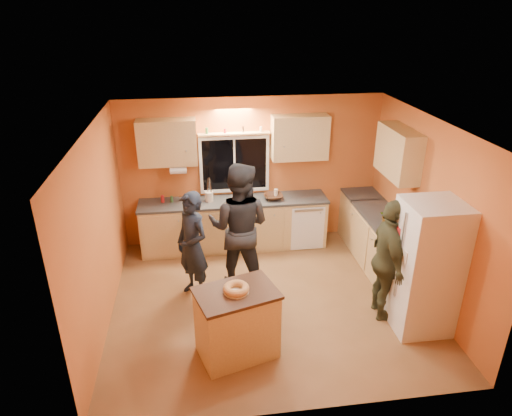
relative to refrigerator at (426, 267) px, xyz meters
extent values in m
plane|color=brown|center=(-1.89, 0.80, -0.90)|extent=(4.50, 4.50, 0.00)
cube|color=#C36C32|center=(-1.89, 2.80, 0.40)|extent=(4.50, 0.04, 2.60)
cube|color=#C36C32|center=(-1.89, -1.20, 0.40)|extent=(4.50, 0.04, 2.60)
cube|color=#C36C32|center=(-4.14, 0.80, 0.40)|extent=(0.04, 4.00, 2.60)
cube|color=#C36C32|center=(0.36, 0.80, 0.40)|extent=(0.04, 4.00, 2.60)
cube|color=white|center=(-1.89, 0.80, 1.70)|extent=(4.50, 4.00, 0.02)
cube|color=black|center=(-2.19, 2.79, 0.55)|extent=(1.10, 0.02, 0.90)
cube|color=white|center=(-2.19, 2.77, 0.55)|extent=(1.20, 0.04, 1.00)
cube|color=tan|center=(-3.29, 2.64, 1.02)|extent=(0.95, 0.33, 0.75)
cube|color=tan|center=(-1.09, 2.64, 1.02)|extent=(0.95, 0.33, 0.75)
cube|color=tan|center=(0.19, 1.60, 1.02)|extent=(0.33, 1.00, 0.75)
cylinder|color=silver|center=(-3.14, 2.52, 0.58)|extent=(0.27, 0.12, 0.12)
cube|color=tan|center=(-2.24, 2.50, -0.47)|extent=(3.20, 0.60, 0.86)
cube|color=#282B2D|center=(-2.24, 2.50, -0.02)|extent=(3.24, 0.62, 0.04)
cube|color=tan|center=(0.06, 2.50, -0.47)|extent=(0.60, 0.60, 0.86)
cube|color=#282B2D|center=(0.06, 2.50, -0.02)|extent=(0.62, 0.62, 0.04)
cube|color=tan|center=(0.06, 1.30, -0.47)|extent=(0.60, 1.80, 0.86)
cube|color=#282B2D|center=(0.06, 1.30, -0.02)|extent=(0.62, 1.84, 0.04)
cube|color=silver|center=(0.00, 0.00, 0.00)|extent=(0.72, 0.70, 1.80)
cube|color=tan|center=(-2.46, -0.22, -0.46)|extent=(1.04, 0.83, 0.88)
cube|color=black|center=(-2.46, -0.22, -0.01)|extent=(1.09, 0.88, 0.04)
torus|color=tan|center=(-2.46, -0.22, 0.06)|extent=(0.31, 0.31, 0.09)
imported|color=black|center=(-2.96, 1.13, -0.08)|extent=(0.67, 0.71, 1.63)
imported|color=black|center=(-2.27, 1.31, 0.09)|extent=(1.15, 1.03, 1.97)
imported|color=#3A3E27|center=(-0.39, 0.27, -0.03)|extent=(0.52, 1.05, 1.73)
imported|color=black|center=(-1.56, 2.47, 0.04)|extent=(0.34, 0.34, 0.08)
cylinder|color=beige|center=(-2.65, 2.52, 0.09)|extent=(0.14, 0.14, 0.17)
imported|color=gray|center=(0.00, 1.25, 0.14)|extent=(0.31, 0.30, 0.28)
cube|color=#AB1A1C|center=(0.11, 1.31, 0.04)|extent=(0.17, 0.13, 0.07)
camera|label=1|loc=(-2.84, -4.66, 3.11)|focal=32.00mm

